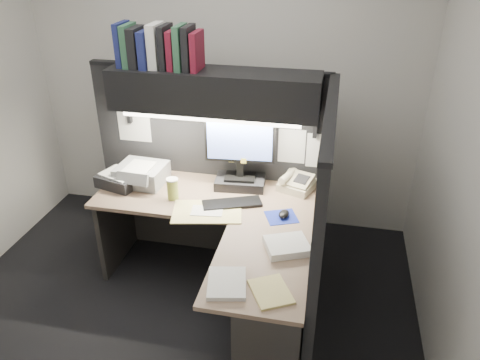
# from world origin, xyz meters

# --- Properties ---
(floor) EXTENTS (3.50, 3.50, 0.00)m
(floor) POSITION_xyz_m (0.00, 0.00, 0.00)
(floor) COLOR black
(floor) RESTS_ON ground
(wall_back) EXTENTS (3.50, 0.04, 2.70)m
(wall_back) POSITION_xyz_m (0.00, 1.50, 1.35)
(wall_back) COLOR silver
(wall_back) RESTS_ON floor
(wall_front) EXTENTS (3.50, 0.04, 2.70)m
(wall_front) POSITION_xyz_m (0.00, -1.50, 1.35)
(wall_front) COLOR silver
(wall_front) RESTS_ON floor
(wall_right) EXTENTS (0.04, 3.00, 2.70)m
(wall_right) POSITION_xyz_m (1.75, 0.00, 1.35)
(wall_right) COLOR silver
(wall_right) RESTS_ON floor
(partition_back) EXTENTS (1.90, 0.06, 1.60)m
(partition_back) POSITION_xyz_m (0.03, 0.93, 0.80)
(partition_back) COLOR black
(partition_back) RESTS_ON floor
(partition_right) EXTENTS (0.06, 1.50, 1.60)m
(partition_right) POSITION_xyz_m (0.98, 0.18, 0.80)
(partition_right) COLOR black
(partition_right) RESTS_ON floor
(desk) EXTENTS (1.70, 1.53, 0.73)m
(desk) POSITION_xyz_m (0.43, -0.00, 0.44)
(desk) COLOR #846654
(desk) RESTS_ON floor
(overhead_shelf) EXTENTS (1.55, 0.34, 0.30)m
(overhead_shelf) POSITION_xyz_m (0.12, 0.75, 1.50)
(overhead_shelf) COLOR black
(overhead_shelf) RESTS_ON partition_back
(task_light_tube) EXTENTS (1.32, 0.04, 0.04)m
(task_light_tube) POSITION_xyz_m (0.12, 0.61, 1.33)
(task_light_tube) COLOR white
(task_light_tube) RESTS_ON overhead_shelf
(monitor) EXTENTS (0.54, 0.27, 0.58)m
(monitor) POSITION_xyz_m (0.32, 0.74, 0.96)
(monitor) COLOR black
(monitor) RESTS_ON desk
(keyboard) EXTENTS (0.46, 0.30, 0.02)m
(keyboard) POSITION_xyz_m (0.32, 0.46, 0.74)
(keyboard) COLOR black
(keyboard) RESTS_ON desk
(mousepad) EXTENTS (0.27, 0.26, 0.00)m
(mousepad) POSITION_xyz_m (0.70, 0.36, 0.73)
(mousepad) COLOR #1C2B9A
(mousepad) RESTS_ON desk
(mouse) EXTENTS (0.09, 0.12, 0.04)m
(mouse) POSITION_xyz_m (0.72, 0.37, 0.75)
(mouse) COLOR black
(mouse) RESTS_ON mousepad
(telephone) EXTENTS (0.32, 0.32, 0.10)m
(telephone) POSITION_xyz_m (0.77, 0.80, 0.78)
(telephone) COLOR #BAAF8F
(telephone) RESTS_ON desk
(coffee_cup) EXTENTS (0.09, 0.09, 0.16)m
(coffee_cup) POSITION_xyz_m (-0.14, 0.46, 0.81)
(coffee_cup) COLOR #BCB64B
(coffee_cup) RESTS_ON desk
(printer) EXTENTS (0.39, 0.34, 0.15)m
(printer) POSITION_xyz_m (-0.47, 0.66, 0.80)
(printer) COLOR #999D9F
(printer) RESTS_ON desk
(notebook_stack) EXTENTS (0.37, 0.33, 0.09)m
(notebook_stack) POSITION_xyz_m (-0.62, 0.58, 0.78)
(notebook_stack) COLOR black
(notebook_stack) RESTS_ON desk
(open_folder) EXTENTS (0.55, 0.42, 0.01)m
(open_folder) POSITION_xyz_m (0.17, 0.32, 0.73)
(open_folder) COLOR #E4D680
(open_folder) RESTS_ON desk
(paper_stack_a) EXTENTS (0.33, 0.31, 0.05)m
(paper_stack_a) POSITION_xyz_m (0.79, -0.01, 0.76)
(paper_stack_a) COLOR white
(paper_stack_a) RESTS_ON desk
(paper_stack_b) EXTENTS (0.27, 0.31, 0.03)m
(paper_stack_b) POSITION_xyz_m (0.49, -0.42, 0.74)
(paper_stack_b) COLOR white
(paper_stack_b) RESTS_ON desk
(manila_stack) EXTENTS (0.30, 0.32, 0.01)m
(manila_stack) POSITION_xyz_m (0.75, -0.43, 0.74)
(manila_stack) COLOR #E4D680
(manila_stack) RESTS_ON desk
(binder_row) EXTENTS (0.61, 0.24, 0.31)m
(binder_row) POSITION_xyz_m (-0.27, 0.74, 1.80)
(binder_row) COLOR navy
(binder_row) RESTS_ON overhead_shelf
(pinned_papers) EXTENTS (1.76, 1.31, 0.51)m
(pinned_papers) POSITION_xyz_m (0.42, 0.56, 1.05)
(pinned_papers) COLOR white
(pinned_papers) RESTS_ON partition_back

